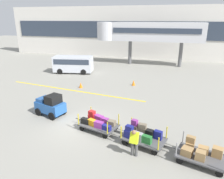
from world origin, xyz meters
TOP-DOWN VIEW (x-y plane):
  - ground_plane at (0.00, 0.00)m, footprint 120.00×120.00m
  - apron_lead_line at (-3.72, 6.18)m, footprint 14.52×2.09m
  - terminal_building at (0.00, 25.98)m, footprint 49.54×2.51m
  - jet_bridge at (1.04, 19.99)m, footprint 15.27×3.00m
  - baggage_tug at (-2.68, 0.79)m, footprint 2.32×1.69m
  - baggage_cart_lead at (1.29, -0.28)m, footprint 3.09×1.96m
  - baggage_cart_middle at (4.10, -1.05)m, footprint 3.09×1.96m
  - baggage_cart_tail at (7.04, -1.83)m, footprint 3.09×1.96m
  - baggage_handler at (3.92, -2.28)m, footprint 0.44×0.46m
  - shuttle_van at (-6.66, 12.56)m, footprint 5.07×2.74m
  - safety_cone_near at (1.68, 9.42)m, footprint 0.36×0.36m
  - safety_cone_far at (-3.24, 7.16)m, footprint 0.36×0.36m

SIDE VIEW (x-z plane):
  - ground_plane at x=0.00m, z-range 0.00..0.00m
  - apron_lead_line at x=-3.72m, z-range 0.00..0.01m
  - safety_cone_near at x=1.68m, z-range 0.00..0.55m
  - safety_cone_far at x=-3.24m, z-range 0.00..0.55m
  - baggage_cart_lead at x=1.29m, z-range -0.05..1.05m
  - baggage_cart_tail at x=7.04m, z-range -0.05..1.06m
  - baggage_cart_middle at x=4.10m, z-range -0.04..1.14m
  - baggage_tug at x=-2.68m, z-range -0.04..1.54m
  - baggage_handler at x=3.92m, z-range 0.08..1.65m
  - shuttle_van at x=-6.66m, z-range 0.19..2.28m
  - terminal_building at x=0.00m, z-range 0.01..8.57m
  - jet_bridge at x=1.04m, z-range 1.68..7.76m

